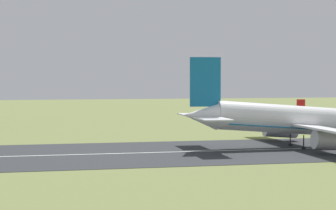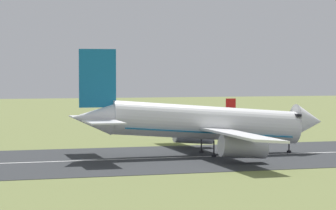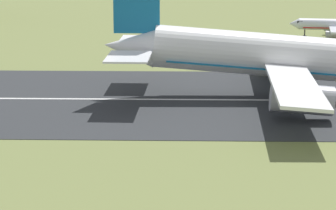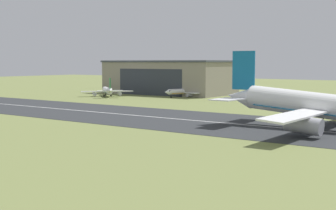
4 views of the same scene
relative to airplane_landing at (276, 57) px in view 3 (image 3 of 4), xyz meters
The scene contains 1 object.
airplane_landing is the anchor object (origin of this frame).
Camera 3 is at (33.66, 9.93, 24.06)m, focal length 85.00 mm.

